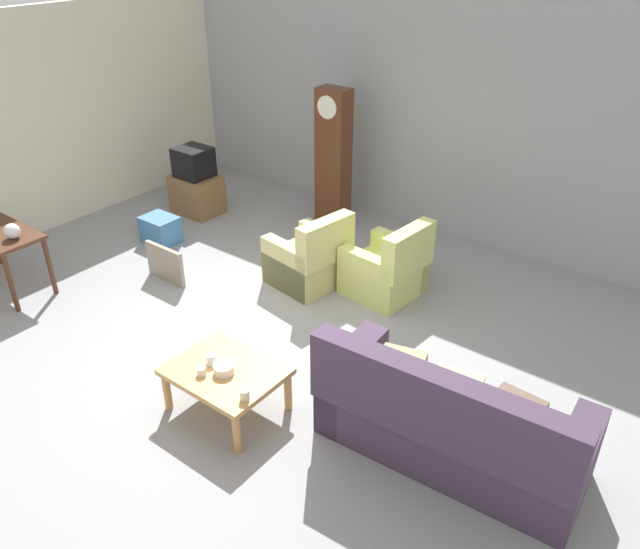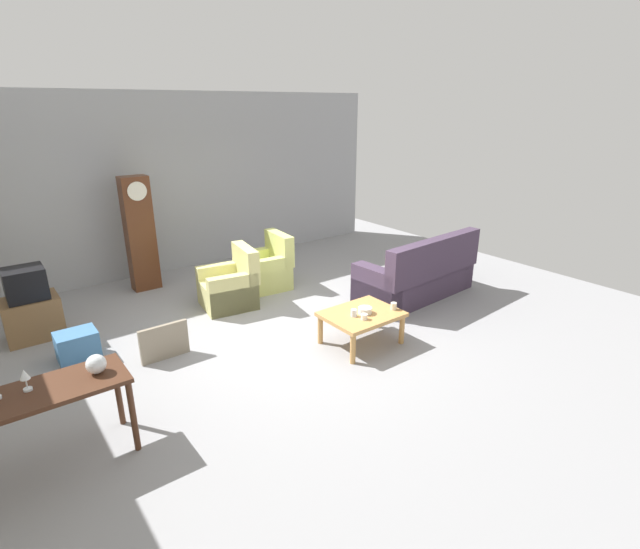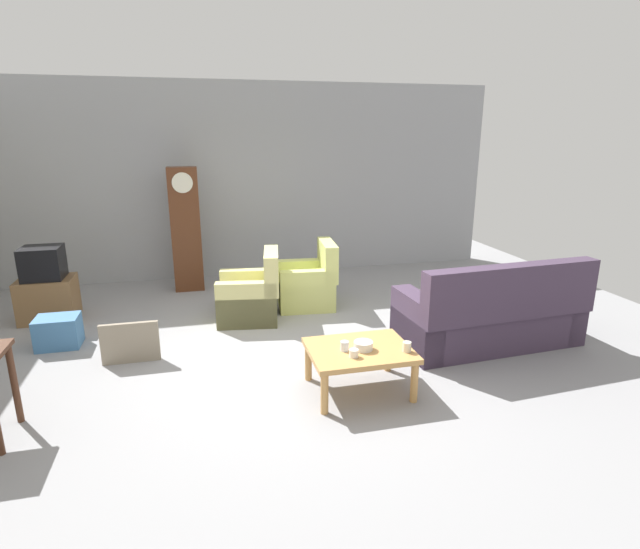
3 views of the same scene
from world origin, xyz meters
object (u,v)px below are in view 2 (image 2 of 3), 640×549
grandfather_clock (140,234)px  tv_stand_cabinet (33,318)px  couch_floral (418,276)px  armchair_olive_far (266,270)px  console_table_dark (46,401)px  armchair_olive_near (230,287)px  cup_blue_rimmed (354,313)px  framed_picture_leaning (164,342)px  cup_cream_tall (394,306)px  tv_crt (25,284)px  coffee_table_wood (361,317)px  cup_white_porcelain (364,317)px  wine_glass_short (25,377)px  glass_dome_cloche (96,364)px  bowl_white_stacked (365,310)px  storage_box_blue (77,346)px

grandfather_clock → tv_stand_cabinet: (-1.79, -0.92, -0.67)m
couch_floral → armchair_olive_far: bearing=132.9°
console_table_dark → grandfather_clock: grandfather_clock is taller
armchair_olive_near → cup_blue_rimmed: size_ratio=9.92×
framed_picture_leaning → cup_cream_tall: bearing=-27.4°
couch_floral → cup_cream_tall: size_ratio=22.82×
armchair_olive_near → armchair_olive_far: same height
tv_crt → coffee_table_wood: bearing=-39.5°
tv_stand_cabinet → cup_blue_rimmed: size_ratio=7.33×
cup_white_porcelain → wine_glass_short: size_ratio=0.43×
tv_crt → wine_glass_short: 2.80m
coffee_table_wood → tv_crt: 4.40m
armchair_olive_far → tv_crt: bearing=175.4°
couch_floral → glass_dome_cloche: (-4.98, -0.69, 0.48)m
grandfather_clock → glass_dome_cloche: bearing=-112.9°
glass_dome_cloche → cup_blue_rimmed: glass_dome_cloche is taller
cup_blue_rimmed → tv_crt: bearing=138.9°
armchair_olive_far → cup_white_porcelain: bearing=-93.9°
armchair_olive_far → wine_glass_short: wine_glass_short is taller
coffee_table_wood → tv_stand_cabinet: size_ratio=1.41×
armchair_olive_far → console_table_dark: (-3.67, -2.57, 0.34)m
cup_blue_rimmed → wine_glass_short: wine_glass_short is taller
bowl_white_stacked → couch_floral: bearing=20.9°
storage_box_blue → coffee_table_wood: bearing=-30.7°
armchair_olive_far → glass_dome_cloche: 4.17m
grandfather_clock → cup_blue_rimmed: bearing=-69.0°
coffee_table_wood → framed_picture_leaning: size_ratio=1.60×
tv_crt → cup_cream_tall: size_ratio=5.09×
console_table_dark → storage_box_blue: console_table_dark is taller
tv_stand_cabinet → tv_crt: size_ratio=1.42×
couch_floral → tv_crt: 5.63m
grandfather_clock → bowl_white_stacked: bearing=-66.8°
couch_floral → framed_picture_leaning: size_ratio=3.58×
armchair_olive_near → grandfather_clock: grandfather_clock is taller
console_table_dark → glass_dome_cloche: size_ratio=7.52×
storage_box_blue → cup_white_porcelain: size_ratio=5.59×
tv_crt → framed_picture_leaning: bearing=-53.8°
cup_white_porcelain → tv_crt: bearing=137.8°
coffee_table_wood → tv_stand_cabinet: 4.38m
framed_picture_leaning → cup_white_porcelain: (2.08, -1.34, 0.25)m
console_table_dark → wine_glass_short: (-0.10, 0.07, 0.24)m
armchair_olive_far → cup_cream_tall: bearing=-83.1°
tv_crt → glass_dome_cloche: bearing=-85.8°
cup_white_porcelain → cup_blue_rimmed: bearing=106.3°
tv_stand_cabinet → framed_picture_leaning: 2.01m
tv_stand_cabinet → bowl_white_stacked: size_ratio=3.80×
tv_crt → glass_dome_cloche: (0.21, -2.84, 0.07)m
tv_crt → cup_blue_rimmed: 4.29m
glass_dome_cloche → wine_glass_short: 0.53m
grandfather_clock → cup_blue_rimmed: size_ratio=20.49×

